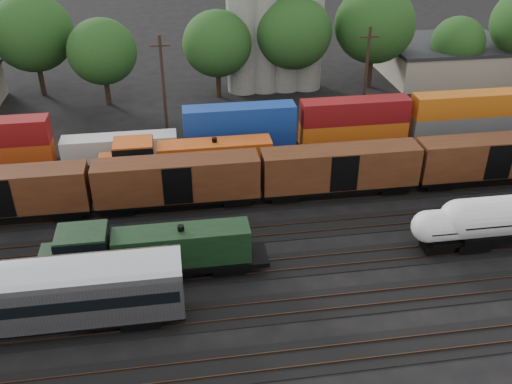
{
  "coord_description": "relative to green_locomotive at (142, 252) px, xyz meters",
  "views": [
    {
      "loc": [
        -10.93,
        -41.14,
        28.41
      ],
      "look_at": [
        -4.35,
        2.0,
        3.0
      ],
      "focal_mm": 40.0,
      "sensor_mm": 36.0,
      "label": 1
    }
  ],
  "objects": [
    {
      "name": "ground",
      "position": [
        14.19,
        5.0,
        -2.62
      ],
      "size": [
        600.0,
        600.0,
        0.0
      ],
      "primitive_type": "plane",
      "color": "black"
    },
    {
      "name": "tracks",
      "position": [
        14.19,
        5.0,
        -2.57
      ],
      "size": [
        180.0,
        33.2,
        0.2
      ],
      "color": "black",
      "rests_on": "ground"
    },
    {
      "name": "green_locomotive",
      "position": [
        0.0,
        0.0,
        0.0
      ],
      "size": [
        17.36,
        3.06,
        4.59
      ],
      "color": "black",
      "rests_on": "ground"
    },
    {
      "name": "tank_car_a",
      "position": [
        29.35,
        0.0,
        -0.18
      ],
      "size": [
        15.52,
        2.78,
        4.07
      ],
      "color": "silver",
      "rests_on": "ground"
    },
    {
      "name": "orange_locomotive",
      "position": [
        3.71,
        15.0,
        0.06
      ],
      "size": [
        18.83,
        3.14,
        4.71
      ],
      "color": "black",
      "rests_on": "ground"
    },
    {
      "name": "boxcar_string",
      "position": [
        2.99,
        10.0,
        0.5
      ],
      "size": [
        138.2,
        2.9,
        4.2
      ],
      "color": "black",
      "rests_on": "ground"
    },
    {
      "name": "container_wall",
      "position": [
        33.56,
        20.0,
        0.3
      ],
      "size": [
        184.23,
        2.6,
        5.8
      ],
      "color": "black",
      "rests_on": "ground"
    },
    {
      "name": "grain_silo",
      "position": [
        17.48,
        41.0,
        8.64
      ],
      "size": [
        13.4,
        5.0,
        29.0
      ],
      "color": "gray",
      "rests_on": "ground"
    },
    {
      "name": "industrial_sheds",
      "position": [
        20.82,
        40.25,
        -0.06
      ],
      "size": [
        119.38,
        17.26,
        5.1
      ],
      "color": "#9E937F",
      "rests_on": "ground"
    },
    {
      "name": "tree_band",
      "position": [
        9.96,
        40.71,
        5.34
      ],
      "size": [
        164.78,
        16.24,
        14.36
      ],
      "color": "black",
      "rests_on": "ground"
    },
    {
      "name": "utility_poles",
      "position": [
        14.19,
        27.0,
        3.59
      ],
      "size": [
        122.2,
        0.36,
        12.0
      ],
      "color": "black",
      "rests_on": "ground"
    }
  ]
}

